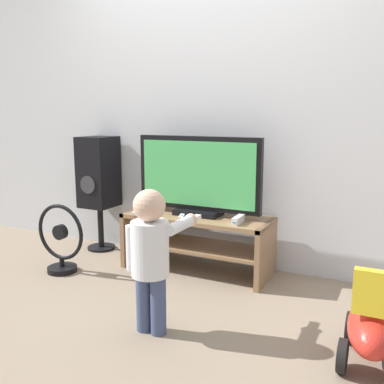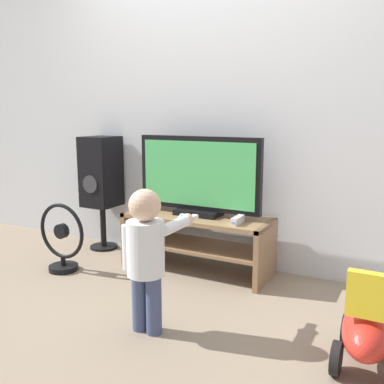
% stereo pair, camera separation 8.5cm
% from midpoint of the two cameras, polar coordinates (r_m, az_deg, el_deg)
% --- Properties ---
extents(ground_plane, '(16.00, 16.00, 0.00)m').
position_cam_midpoint_polar(ground_plane, '(3.14, -0.33, -11.56)').
color(ground_plane, gray).
extents(wall_back, '(10.00, 0.06, 2.60)m').
position_cam_midpoint_polar(wall_back, '(3.37, 3.83, 12.48)').
color(wall_back, silver).
rests_on(wall_back, ground_plane).
extents(tv_stand, '(1.11, 0.43, 0.43)m').
position_cam_midpoint_polar(tv_stand, '(3.23, 1.47, -5.58)').
color(tv_stand, '#93704C').
rests_on(tv_stand, ground_plane).
extents(television, '(0.97, 0.20, 0.59)m').
position_cam_midpoint_polar(television, '(3.16, 1.66, 2.03)').
color(television, black).
rests_on(television, tv_stand).
extents(game_console, '(0.04, 0.16, 0.05)m').
position_cam_midpoint_polar(game_console, '(2.97, 6.93, -3.75)').
color(game_console, white).
rests_on(game_console, tv_stand).
extents(remote_primary, '(0.07, 0.13, 0.03)m').
position_cam_midpoint_polar(remote_primary, '(3.27, -6.60, -2.67)').
color(remote_primary, white).
rests_on(remote_primary, tv_stand).
extents(remote_secondary, '(0.07, 0.13, 0.03)m').
position_cam_midpoint_polar(remote_secondary, '(3.10, -0.63, -3.33)').
color(remote_secondary, white).
rests_on(remote_secondary, tv_stand).
extents(child, '(0.30, 0.45, 0.79)m').
position_cam_midpoint_polar(child, '(2.30, -4.95, -7.58)').
color(child, '#3F4C72').
rests_on(child, ground_plane).
extents(speaker_tower, '(0.27, 0.30, 0.99)m').
position_cam_midpoint_polar(speaker_tower, '(3.76, -11.39, 2.30)').
color(speaker_tower, black).
rests_on(speaker_tower, ground_plane).
extents(floor_fan, '(0.43, 0.22, 0.52)m').
position_cam_midpoint_polar(floor_fan, '(3.37, -16.24, -6.25)').
color(floor_fan, black).
rests_on(floor_fan, ground_plane).
extents(ride_on_toy, '(0.28, 0.55, 0.51)m').
position_cam_midpoint_polar(ride_on_toy, '(2.27, 23.66, -16.26)').
color(ride_on_toy, red).
rests_on(ride_on_toy, ground_plane).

